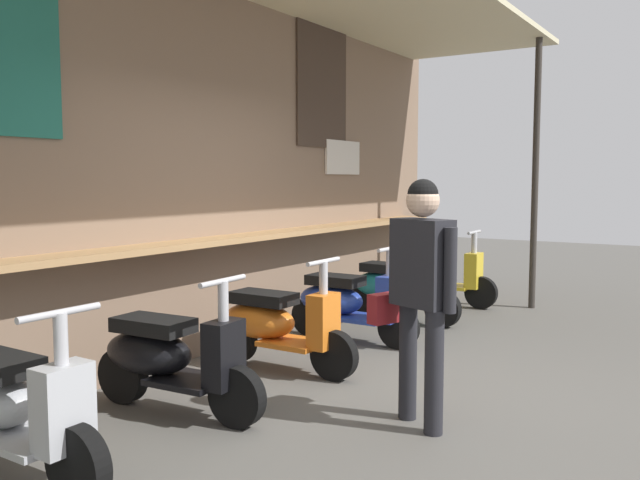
# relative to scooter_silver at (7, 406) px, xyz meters

# --- Properties ---
(ground_plane) EXTENTS (26.49, 26.49, 0.00)m
(ground_plane) POSITION_rel_scooter_silver_xyz_m (2.37, -1.08, -0.39)
(ground_plane) COLOR #56544F
(market_stall_facade) EXTENTS (9.46, 2.27, 3.55)m
(market_stall_facade) POSITION_rel_scooter_silver_xyz_m (2.37, 0.80, 1.56)
(market_stall_facade) COLOR #7F6651
(market_stall_facade) RESTS_ON ground_plane
(scooter_silver) EXTENTS (0.46, 1.40, 0.97)m
(scooter_silver) POSITION_rel_scooter_silver_xyz_m (0.00, 0.00, 0.00)
(scooter_silver) COLOR #B2B5BA
(scooter_silver) RESTS_ON ground_plane
(scooter_black) EXTENTS (0.49, 1.40, 0.97)m
(scooter_black) POSITION_rel_scooter_silver_xyz_m (1.18, -0.00, 0.00)
(scooter_black) COLOR black
(scooter_black) RESTS_ON ground_plane
(scooter_orange) EXTENTS (0.46, 1.40, 0.97)m
(scooter_orange) POSITION_rel_scooter_silver_xyz_m (2.42, 0.00, 0.00)
(scooter_orange) COLOR orange
(scooter_orange) RESTS_ON ground_plane
(scooter_blue) EXTENTS (0.46, 1.40, 0.97)m
(scooter_blue) POSITION_rel_scooter_silver_xyz_m (3.60, 0.00, 0.00)
(scooter_blue) COLOR #233D9E
(scooter_blue) RESTS_ON ground_plane
(scooter_teal) EXTENTS (0.46, 1.40, 0.97)m
(scooter_teal) POSITION_rel_scooter_silver_xyz_m (4.72, -0.00, 0.00)
(scooter_teal) COLOR #197075
(scooter_teal) RESTS_ON ground_plane
(scooter_yellow) EXTENTS (0.46, 1.40, 0.97)m
(scooter_yellow) POSITION_rel_scooter_silver_xyz_m (5.92, -0.00, 0.00)
(scooter_yellow) COLOR gold
(scooter_yellow) RESTS_ON ground_plane
(shopper_with_handbag) EXTENTS (0.39, 0.65, 1.60)m
(shopper_with_handbag) POSITION_rel_scooter_silver_xyz_m (1.88, -1.55, 0.58)
(shopper_with_handbag) COLOR #232328
(shopper_with_handbag) RESTS_ON ground_plane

